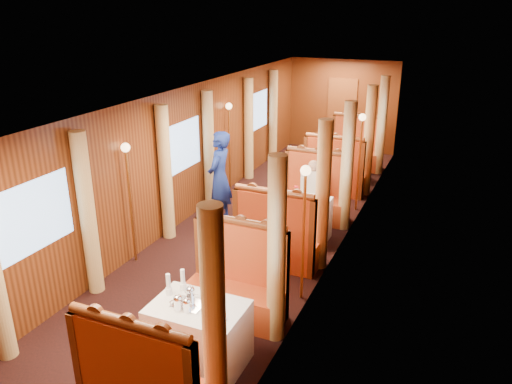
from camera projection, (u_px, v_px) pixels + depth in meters
The scene contains 46 objects.
floor at pixel (258, 232), 9.05m from camera, with size 3.00×12.00×0.01m, color black, non-canonical shape.
ceiling at pixel (258, 94), 8.17m from camera, with size 3.00×12.00×0.01m, color silver, non-canonical shape.
wall_far at pixel (342, 106), 13.78m from camera, with size 3.00×2.50×0.01m, color brown, non-canonical shape.
wall_left at pixel (183, 157), 9.16m from camera, with size 12.00×2.50×0.01m, color brown, non-canonical shape.
wall_right at pixel (343, 177), 8.06m from camera, with size 12.00×2.50×0.01m, color brown, non-canonical shape.
doorway_far at pixel (341, 115), 13.84m from camera, with size 0.80×0.04×2.00m, color brown.
table_near at pixel (199, 334), 5.63m from camera, with size 1.05×0.72×0.75m, color white.
banquette_near_aft at pixel (237, 287), 6.49m from camera, with size 1.30×0.55×1.34m.
table_mid at pixel (298, 219), 8.64m from camera, with size 1.05×0.72×0.75m, color white.
banquette_mid_fwd at pixel (277, 241), 7.75m from camera, with size 1.30×0.55×1.34m.
banquette_mid_aft at pixel (315, 197), 9.50m from camera, with size 1.30×0.55×1.34m.
table_far at pixel (345, 164), 11.66m from camera, with size 1.05×0.72×0.75m, color white.
banquette_far_fwd at pixel (334, 175), 10.77m from camera, with size 1.30×0.55×1.34m.
banquette_far_aft at pixel (355, 151), 12.51m from camera, with size 1.30×0.55×1.34m.
tea_tray at pixel (188, 304), 5.52m from camera, with size 0.34×0.26×0.01m, color silver.
teapot_left at pixel (178, 304), 5.41m from camera, with size 0.17×0.13×0.14m, color silver, non-canonical shape.
teapot_right at pixel (187, 307), 5.38m from camera, with size 0.15×0.12×0.12m, color silver, non-canonical shape.
teapot_back at pixel (191, 295), 5.59m from camera, with size 0.16×0.12×0.13m, color silver, non-canonical shape.
fruit_plate at pixel (218, 317), 5.27m from camera, with size 0.20×0.20×0.05m.
cup_inboard at pixel (169, 286), 5.68m from camera, with size 0.08×0.08×0.26m.
cup_outboard at pixel (183, 282), 5.78m from camera, with size 0.08×0.08×0.26m.
rose_vase_mid at pixel (296, 190), 8.44m from camera, with size 0.06×0.06×0.36m.
rose_vase_far at pixel (348, 141), 11.47m from camera, with size 0.06×0.06×0.36m.
window_left_near at pixel (34, 216), 6.07m from camera, with size 1.20×0.90×0.01m, color #83ADE1, non-canonical shape.
curtain_left_near_b at pixel (88, 215), 6.80m from camera, with size 0.22×0.22×2.35m, color #DEB872.
window_right_near at pixel (259, 263), 4.98m from camera, with size 1.20×0.90×0.01m, color #83ADE1, non-canonical shape.
curtain_right_near_a at pixel (214, 327), 4.45m from camera, with size 0.22×0.22×2.35m, color #DEB872.
curtain_right_near_b at pixel (276, 252), 5.79m from camera, with size 0.22×0.22×2.35m, color #DEB872.
window_left_mid at pixel (183, 146), 9.08m from camera, with size 1.20×0.90×0.01m, color #83ADE1, non-canonical shape.
curtain_left_mid_a at pixel (165, 174), 8.47m from camera, with size 0.22×0.22×2.35m, color #DEB872.
curtain_left_mid_b at pixel (209, 151), 9.81m from camera, with size 0.22×0.22×2.35m, color #DEB872.
window_right_mid at pixel (343, 165), 8.00m from camera, with size 1.20×0.90×0.01m, color #83ADE1, non-canonical shape.
curtain_right_mid_a at pixel (323, 197), 7.46m from camera, with size 0.22×0.22×2.35m, color #DEB872.
curtain_right_mid_b at pixel (347, 167), 8.80m from camera, with size 0.22×0.22×2.35m, color #DEB872.
window_left_far at pixel (258, 111), 12.10m from camera, with size 1.20×0.90×0.01m, color #83ADE1, non-canonical shape.
curtain_left_far_a at pixel (249, 129), 11.49m from camera, with size 0.22×0.22×2.35m, color #DEB872.
curtain_left_far_b at pixel (273, 116), 12.83m from camera, with size 0.22×0.22×2.35m, color #DEB872.
window_right_far at pixel (381, 121), 11.01m from camera, with size 1.20×0.90×0.01m, color #83ADE1, non-canonical shape.
curtain_right_far_a at pixel (369, 141), 10.47m from camera, with size 0.22×0.22×2.35m, color #DEB872.
curtain_right_far_b at pixel (382, 126), 11.82m from camera, with size 0.22×0.22×2.35m, color #DEB872.
sconce_left_fore at pixel (128, 179), 7.57m from camera, with size 0.14×0.14×1.95m.
sconce_right_fore at pixel (304, 206), 6.54m from camera, with size 0.14×0.14×1.95m.
sconce_left_aft at pixel (229, 129), 10.58m from camera, with size 0.14×0.14×1.95m.
sconce_right_aft at pixel (361, 143), 9.56m from camera, with size 0.14×0.14×1.95m.
steward at pixel (220, 178), 9.20m from camera, with size 0.64×0.42×1.75m, color navy.
passenger at pixel (312, 185), 9.21m from camera, with size 0.40×0.44×0.76m.
Camera 1 is at (3.19, -7.57, 3.87)m, focal length 35.00 mm.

